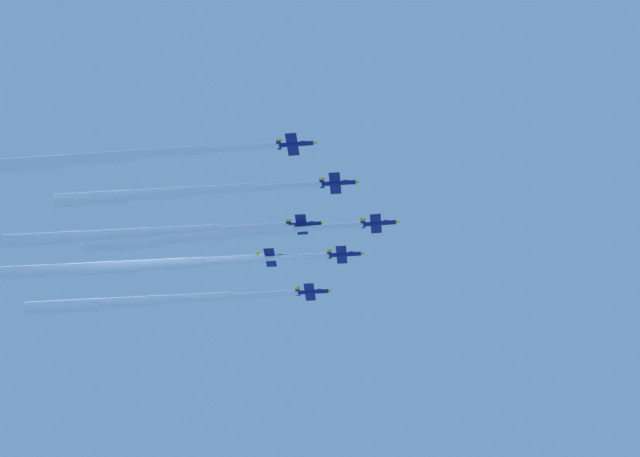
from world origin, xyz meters
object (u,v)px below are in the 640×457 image
at_px(jet_port_outer, 91,159).
at_px(jet_starboard_outer, 71,269).
at_px(jet_starboard_inner, 152,194).
at_px(jet_port_inner, 163,264).
at_px(jet_port_mid, 107,235).
at_px(jet_starboard_mid, 124,302).
at_px(jet_lead, 185,238).

bearing_deg(jet_port_outer, jet_starboard_outer, 99.28).
bearing_deg(jet_starboard_inner, jet_port_inner, 81.92).
bearing_deg(jet_port_mid, jet_port_outer, -99.32).
bearing_deg(jet_port_mid, jet_starboard_mid, 79.43).
xyz_separation_m(jet_lead, jet_starboard_inner, (-8.88, -11.22, 2.21)).
relative_size(jet_lead, jet_port_mid, 0.97).
bearing_deg(jet_lead, jet_port_mid, 171.69).
bearing_deg(jet_starboard_mid, jet_starboard_outer, -147.03).
height_order(jet_port_inner, jet_port_outer, jet_port_outer).
relative_size(jet_starboard_inner, jet_starboard_outer, 0.87).
xyz_separation_m(jet_port_inner, jet_starboard_inner, (-3.29, -23.17, -0.32)).
relative_size(jet_lead, jet_starboard_outer, 0.92).
height_order(jet_lead, jet_starboard_outer, jet_starboard_outer).
bearing_deg(jet_lead, jet_port_inner, 115.05).
distance_m(jet_lead, jet_starboard_outer, 34.59).
distance_m(jet_starboard_inner, jet_starboard_mid, 38.17).
relative_size(jet_starboard_inner, jet_port_outer, 0.94).
bearing_deg(jet_port_outer, jet_lead, 39.37).
xyz_separation_m(jet_port_mid, jet_port_outer, (-3.69, -22.50, 1.52)).
bearing_deg(jet_starboard_inner, jet_port_outer, -150.88).
bearing_deg(jet_port_outer, jet_port_inner, 59.92).
bearing_deg(jet_port_inner, jet_starboard_inner, -98.08).
height_order(jet_starboard_inner, jet_starboard_mid, jet_starboard_inner).
distance_m(jet_port_mid, jet_port_outer, 22.85).
bearing_deg(jet_port_inner, jet_port_mid, -148.25).
distance_m(jet_port_inner, jet_starboard_outer, 24.82).
relative_size(jet_starboard_mid, jet_port_outer, 1.03).
relative_size(jet_lead, jet_starboard_mid, 0.96).
distance_m(jet_port_mid, jet_starboard_mid, 23.78).
xyz_separation_m(jet_starboard_mid, jet_starboard_outer, (-14.06, -9.12, 1.55)).
relative_size(jet_port_mid, jet_port_outer, 1.02).
height_order(jet_port_outer, jet_starboard_outer, jet_starboard_outer).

